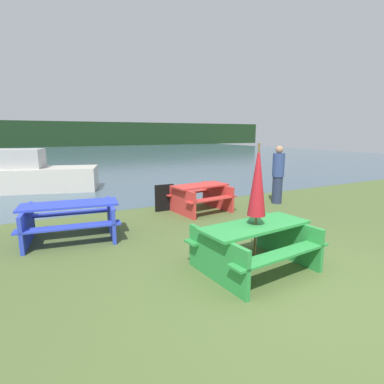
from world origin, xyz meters
name	(u,v)px	position (x,y,z in m)	size (l,w,h in m)	color
ground_plane	(310,296)	(0.00, 0.00, 0.00)	(60.00, 60.00, 0.00)	#516633
water	(69,154)	(0.00, 30.72, 0.00)	(60.00, 50.00, 0.00)	#425B6B
far_treeline	(55,134)	(0.00, 50.72, 2.00)	(80.00, 1.60, 4.00)	#193319
picnic_table_green	(255,242)	(-0.12, 1.03, 0.46)	(1.94, 1.53, 0.75)	green
picnic_table_blue	(70,217)	(-2.59, 3.91, 0.46)	(2.07, 1.63, 0.75)	blue
picnic_table_red	(200,195)	(0.87, 4.63, 0.45)	(1.69, 1.54, 0.75)	red
umbrella_crimson	(258,181)	(-0.12, 1.03, 1.44)	(0.29, 0.29, 2.02)	brown
boat	(35,175)	(-3.19, 10.16, 0.60)	(4.40, 2.62, 1.59)	beige
person	(278,175)	(3.48, 4.36, 0.90)	(0.36, 0.36, 1.79)	#283351
signboard	(164,198)	(0.00, 5.12, 0.38)	(0.55, 0.08, 0.75)	black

